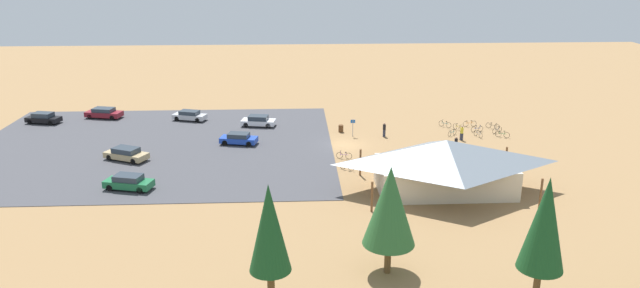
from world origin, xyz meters
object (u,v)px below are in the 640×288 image
at_px(car_blue_back_corner, 239,139).
at_px(car_white_end_stall, 258,121).
at_px(bicycle_yellow_near_sign, 458,127).
at_px(visitor_crossing_yard, 462,133).
at_px(bicycle_blue_yard_center, 477,129).
at_px(car_silver_second_row, 190,115).
at_px(visitor_at_bikes, 456,144).
at_px(bicycle_teal_yard_left, 445,124).
at_px(trash_bin, 341,129).
at_px(bicycle_green_near_porch, 502,134).
at_px(bicycle_white_front_row, 478,134).
at_px(car_maroon_inner_stall, 104,113).
at_px(bicycle_teal_mid_cluster, 452,133).
at_px(lot_sign, 353,125).
at_px(pine_far_east, 390,206).
at_px(car_tan_by_curb, 126,154).
at_px(visitor_by_pavilion, 384,129).
at_px(car_black_front_row, 43,118).
at_px(bicycle_silver_lone_west, 497,130).
at_px(bicycle_black_edge_south, 493,126).
at_px(bicycle_orange_by_bin, 470,124).
at_px(bicycle_red_edge_north, 347,167).
at_px(pine_far_west, 269,229).
at_px(pine_west, 545,225).
at_px(car_green_aisle_side, 129,182).
at_px(bicycle_purple_back_row, 344,155).
at_px(bike_pavilion, 445,162).

relative_size(car_blue_back_corner, car_white_end_stall, 0.99).
distance_m(bicycle_yellow_near_sign, visitor_crossing_yard, 4.16).
relative_size(bicycle_blue_yard_center, car_silver_second_row, 0.35).
bearing_deg(visitor_at_bikes, bicycle_teal_yard_left, -97.56).
distance_m(visitor_at_bikes, visitor_crossing_yard, 4.60).
xyz_separation_m(trash_bin, bicycle_green_near_porch, (-19.31, 3.19, -0.07)).
bearing_deg(bicycle_white_front_row, car_maroon_inner_stall, -12.85).
bearing_deg(bicycle_teal_mid_cluster, bicycle_teal_yard_left, -90.76).
relative_size(lot_sign, car_maroon_inner_stall, 0.43).
bearing_deg(pine_far_east, car_white_end_stall, -73.63).
bearing_deg(car_tan_by_curb, bicycle_yellow_near_sign, -166.36).
bearing_deg(bicycle_green_near_porch, car_blue_back_corner, 2.21).
bearing_deg(visitor_by_pavilion, car_black_front_row, -10.34).
bearing_deg(trash_bin, visitor_crossing_yard, 163.92).
distance_m(car_tan_by_curb, visitor_by_pavilion, 29.79).
distance_m(bicycle_silver_lone_west, bicycle_black_edge_south, 1.90).
relative_size(car_tan_by_curb, car_maroon_inner_stall, 1.00).
xyz_separation_m(pine_far_east, bicycle_orange_by_bin, (-16.29, -35.36, -4.62)).
bearing_deg(bicycle_yellow_near_sign, bicycle_red_edge_north, 41.49).
bearing_deg(bicycle_black_edge_south, bicycle_yellow_near_sign, 6.19).
height_order(pine_far_west, bicycle_orange_by_bin, pine_far_west).
xyz_separation_m(pine_west, pine_far_west, (16.40, -0.76, -0.26)).
height_order(bicycle_teal_mid_cluster, bicycle_yellow_near_sign, bicycle_yellow_near_sign).
xyz_separation_m(pine_west, bicycle_teal_mid_cluster, (-4.52, -36.35, -5.40)).
bearing_deg(bicycle_red_edge_north, bicycle_white_front_row, -148.06).
xyz_separation_m(pine_far_west, car_green_aisle_side, (13.96, -20.09, -4.74)).
bearing_deg(visitor_crossing_yard, bicycle_red_edge_north, 32.93).
xyz_separation_m(bicycle_green_near_porch, car_green_aisle_side, (40.75, 14.48, 0.37)).
height_order(bicycle_yellow_near_sign, car_green_aisle_side, car_green_aisle_side).
relative_size(lot_sign, car_silver_second_row, 0.47).
bearing_deg(bicycle_purple_back_row, car_silver_second_row, -40.23).
relative_size(bicycle_teal_yard_left, visitor_crossing_yard, 0.74).
bearing_deg(car_tan_by_curb, bicycle_black_edge_south, -167.14).
distance_m(trash_bin, car_white_end_stall, 10.81).
bearing_deg(bicycle_teal_mid_cluster, car_white_end_stall, -12.26).
distance_m(pine_far_east, bicycle_blue_yard_center, 37.21).
xyz_separation_m(bicycle_green_near_porch, car_maroon_inner_stall, (50.68, -11.17, 0.36)).
xyz_separation_m(lot_sign, pine_far_west, (8.75, 35.83, 4.08)).
height_order(trash_bin, bicycle_green_near_porch, trash_bin).
bearing_deg(bicycle_red_edge_north, car_silver_second_row, -45.80).
bearing_deg(car_white_end_stall, bike_pavilion, 129.45).
bearing_deg(car_black_front_row, car_blue_back_corner, 158.83).
relative_size(bicycle_red_edge_north, bicycle_blue_yard_center, 0.86).
bearing_deg(bicycle_teal_yard_left, bicycle_purple_back_row, 39.49).
distance_m(bicycle_yellow_near_sign, bicycle_green_near_porch, 5.58).
distance_m(bicycle_silver_lone_west, visitor_at_bikes, 9.89).
relative_size(bicycle_red_edge_north, bicycle_teal_yard_left, 1.06).
bearing_deg(car_tan_by_curb, bicycle_white_front_row, -170.93).
bearing_deg(bicycle_teal_mid_cluster, trash_bin, -9.14).
height_order(bicycle_orange_by_bin, car_silver_second_row, car_silver_second_row).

